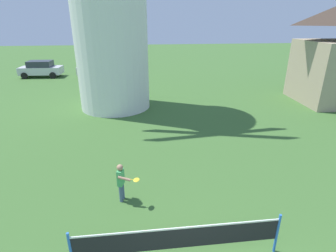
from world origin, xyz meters
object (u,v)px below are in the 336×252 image
(player_far, at_px, (122,181))
(tennis_net, at_px, (179,238))
(parked_car_cream, at_px, (100,68))
(parked_car_silver, at_px, (41,69))

(player_far, bearing_deg, tennis_net, -60.53)
(tennis_net, xyz_separation_m, parked_car_cream, (-4.29, 22.22, 0.13))
(parked_car_silver, relative_size, parked_car_cream, 0.89)
(tennis_net, xyz_separation_m, parked_car_silver, (-10.02, 22.69, 0.12))
(player_far, relative_size, parked_car_cream, 0.29)
(tennis_net, relative_size, player_far, 3.79)
(parked_car_silver, bearing_deg, player_far, -66.88)
(parked_car_silver, bearing_deg, tennis_net, -66.17)
(tennis_net, height_order, player_far, player_far)
(player_far, relative_size, parked_car_silver, 0.32)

